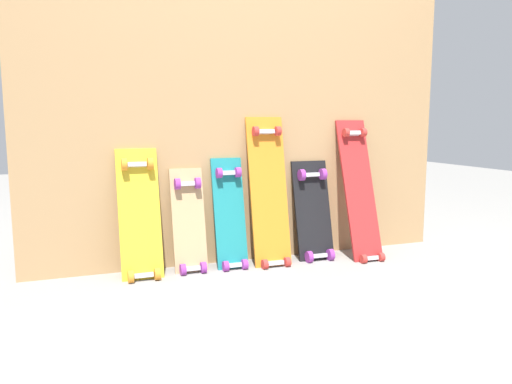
# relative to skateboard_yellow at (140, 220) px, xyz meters

# --- Properties ---
(ground_plane) EXTENTS (12.00, 12.00, 0.00)m
(ground_plane) POSITION_rel_skateboard_yellow_xyz_m (0.66, 0.05, -0.31)
(ground_plane) COLOR gray
(plywood_wall_panel) EXTENTS (2.57, 0.04, 1.79)m
(plywood_wall_panel) POSITION_rel_skateboard_yellow_xyz_m (0.66, 0.12, 0.58)
(plywood_wall_panel) COLOR tan
(plywood_wall_panel) RESTS_ON ground
(skateboard_yellow) EXTENTS (0.22, 0.24, 0.75)m
(skateboard_yellow) POSITION_rel_skateboard_yellow_xyz_m (0.00, 0.00, 0.00)
(skateboard_yellow) COLOR gold
(skateboard_yellow) RESTS_ON ground
(skateboard_natural) EXTENTS (0.18, 0.20, 0.64)m
(skateboard_natural) POSITION_rel_skateboard_yellow_xyz_m (0.27, 0.02, -0.06)
(skateboard_natural) COLOR tan
(skateboard_natural) RESTS_ON ground
(skateboard_teal) EXTENTS (0.18, 0.21, 0.69)m
(skateboard_teal) POSITION_rel_skateboard_yellow_xyz_m (0.51, 0.01, -0.03)
(skateboard_teal) COLOR #197A7F
(skateboard_teal) RESTS_ON ground
(skateboard_orange) EXTENTS (0.22, 0.25, 0.93)m
(skateboard_orange) POSITION_rel_skateboard_yellow_xyz_m (0.74, -0.00, 0.08)
(skateboard_orange) COLOR orange
(skateboard_orange) RESTS_ON ground
(skateboard_black) EXTENTS (0.23, 0.22, 0.66)m
(skateboard_black) POSITION_rel_skateboard_yellow_xyz_m (1.04, 0.01, -0.05)
(skateboard_black) COLOR black
(skateboard_black) RESTS_ON ground
(skateboard_red) EXTENTS (0.20, 0.34, 0.91)m
(skateboard_red) POSITION_rel_skateboard_yellow_xyz_m (1.32, -0.05, 0.07)
(skateboard_red) COLOR #B22626
(skateboard_red) RESTS_ON ground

